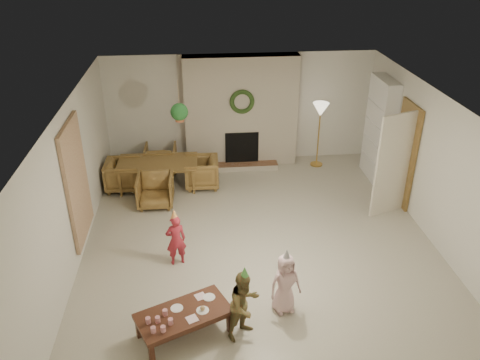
{
  "coord_description": "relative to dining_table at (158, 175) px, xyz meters",
  "views": [
    {
      "loc": [
        -1.0,
        -6.87,
        4.86
      ],
      "look_at": [
        -0.3,
        0.4,
        1.05
      ],
      "focal_mm": 36.1,
      "sensor_mm": 36.0,
      "label": 1
    }
  ],
  "objects": [
    {
      "name": "floor",
      "position": [
        1.84,
        -2.24,
        -0.29
      ],
      "size": [
        7.0,
        7.0,
        0.0
      ],
      "primitive_type": "plane",
      "color": "#B7B29E",
      "rests_on": "ground"
    },
    {
      "name": "ceiling",
      "position": [
        1.84,
        -2.24,
        2.21
      ],
      "size": [
        7.0,
        7.0,
        0.0
      ],
      "primitive_type": "plane",
      "rotation": [
        3.14,
        0.0,
        0.0
      ],
      "color": "white",
      "rests_on": "wall_back"
    },
    {
      "name": "wall_back",
      "position": [
        1.84,
        1.26,
        0.96
      ],
      "size": [
        7.0,
        0.0,
        7.0
      ],
      "primitive_type": "plane",
      "rotation": [
        1.57,
        0.0,
        0.0
      ],
      "color": "silver",
      "rests_on": "floor"
    },
    {
      "name": "wall_front",
      "position": [
        1.84,
        -5.74,
        0.96
      ],
      "size": [
        7.0,
        0.0,
        7.0
      ],
      "primitive_type": "plane",
      "rotation": [
        -1.57,
        0.0,
        0.0
      ],
      "color": "silver",
      "rests_on": "floor"
    },
    {
      "name": "wall_left",
      "position": [
        -1.16,
        -2.24,
        0.96
      ],
      "size": [
        0.0,
        7.0,
        7.0
      ],
      "primitive_type": "plane",
      "rotation": [
        1.57,
        0.0,
        1.57
      ],
      "color": "silver",
      "rests_on": "floor"
    },
    {
      "name": "wall_right",
      "position": [
        4.84,
        -2.24,
        0.96
      ],
      "size": [
        0.0,
        7.0,
        7.0
      ],
      "primitive_type": "plane",
      "rotation": [
        1.57,
        0.0,
        -1.57
      ],
      "color": "silver",
      "rests_on": "floor"
    },
    {
      "name": "fireplace_mass",
      "position": [
        1.84,
        1.06,
        0.96
      ],
      "size": [
        2.5,
        0.4,
        2.5
      ],
      "primitive_type": "cube",
      "color": "#561618",
      "rests_on": "floor"
    },
    {
      "name": "fireplace_hearth",
      "position": [
        1.84,
        0.71,
        -0.23
      ],
      "size": [
        1.6,
        0.3,
        0.12
      ],
      "primitive_type": "cube",
      "color": "#5C3019",
      "rests_on": "floor"
    },
    {
      "name": "fireplace_firebox",
      "position": [
        1.84,
        0.88,
        0.16
      ],
      "size": [
        0.75,
        0.12,
        0.75
      ],
      "primitive_type": "cube",
      "color": "black",
      "rests_on": "floor"
    },
    {
      "name": "fireplace_wreath",
      "position": [
        1.84,
        0.83,
        1.26
      ],
      "size": [
        0.54,
        0.1,
        0.54
      ],
      "primitive_type": "torus",
      "rotation": [
        1.57,
        0.0,
        0.0
      ],
      "color": "#203D16",
      "rests_on": "fireplace_mass"
    },
    {
      "name": "floor_lamp_base",
      "position": [
        3.57,
        0.76,
        -0.27
      ],
      "size": [
        0.28,
        0.28,
        0.03
      ],
      "primitive_type": "cylinder",
      "color": "gold",
      "rests_on": "floor"
    },
    {
      "name": "floor_lamp_post",
      "position": [
        3.57,
        0.76,
        0.41
      ],
      "size": [
        0.03,
        0.03,
        1.34
      ],
      "primitive_type": "cylinder",
      "color": "gold",
      "rests_on": "floor"
    },
    {
      "name": "floor_lamp_shade",
      "position": [
        3.57,
        0.76,
        1.05
      ],
      "size": [
        0.36,
        0.36,
        0.3
      ],
      "primitive_type": "cone",
      "rotation": [
        3.14,
        0.0,
        0.0
      ],
      "color": "beige",
      "rests_on": "floor_lamp_post"
    },
    {
      "name": "bookshelf_carcass",
      "position": [
        4.68,
        0.06,
        0.81
      ],
      "size": [
        0.3,
        1.0,
        2.2
      ],
      "primitive_type": "cube",
      "color": "white",
      "rests_on": "floor"
    },
    {
      "name": "bookshelf_shelf_a",
      "position": [
        4.66,
        0.06,
        0.16
      ],
      "size": [
        0.3,
        0.92,
        0.03
      ],
      "primitive_type": "cube",
      "color": "white",
      "rests_on": "bookshelf_carcass"
    },
    {
      "name": "bookshelf_shelf_b",
      "position": [
        4.66,
        0.06,
        0.56
      ],
      "size": [
        0.3,
        0.92,
        0.03
      ],
      "primitive_type": "cube",
      "color": "white",
      "rests_on": "bookshelf_carcass"
    },
    {
      "name": "bookshelf_shelf_c",
      "position": [
        4.66,
        0.06,
        0.96
      ],
      "size": [
        0.3,
        0.92,
        0.03
      ],
      "primitive_type": "cube",
      "color": "white",
      "rests_on": "bookshelf_carcass"
    },
    {
      "name": "bookshelf_shelf_d",
      "position": [
        4.66,
        0.06,
        1.36
      ],
      "size": [
        0.3,
        0.92,
        0.03
      ],
      "primitive_type": "cube",
      "color": "white",
      "rests_on": "bookshelf_carcass"
    },
    {
      "name": "books_row_lower",
      "position": [
        4.64,
        -0.09,
        0.3
      ],
      "size": [
        0.2,
        0.4,
        0.24
      ],
      "primitive_type": "cube",
      "color": "#B34A21",
      "rests_on": "bookshelf_shelf_a"
    },
    {
      "name": "books_row_mid",
      "position": [
        4.64,
        0.11,
        0.7
      ],
      "size": [
        0.2,
        0.44,
        0.24
      ],
      "primitive_type": "cube",
      "color": "navy",
      "rests_on": "bookshelf_shelf_b"
    },
    {
      "name": "books_row_upper",
      "position": [
        4.64,
        -0.04,
        1.09
      ],
      "size": [
        0.2,
        0.36,
        0.22
      ],
      "primitive_type": "cube",
      "color": "#AB7A24",
      "rests_on": "bookshelf_shelf_c"
    },
    {
      "name": "door_frame",
      "position": [
        4.8,
        -1.04,
        0.73
      ],
      "size": [
        0.05,
        0.86,
        2.04
      ],
      "primitive_type": "cube",
      "color": "olive",
      "rests_on": "floor"
    },
    {
      "name": "door_leaf",
      "position": [
        4.42,
        -1.42,
        0.71
      ],
      "size": [
        0.77,
        0.32,
        2.0
      ],
      "primitive_type": "cube",
      "rotation": [
        0.0,
        0.0,
        -1.22
      ],
      "color": "beige",
      "rests_on": "floor"
    },
    {
      "name": "curtain_panel",
      "position": [
        -1.12,
        -2.04,
        0.96
      ],
      "size": [
        0.06,
        1.2,
        2.0
      ],
      "primitive_type": "cube",
      "color": "#C8B18D",
      "rests_on": "wall_left"
    },
    {
      "name": "dining_table",
      "position": [
        0.0,
        0.0,
        0.0
      ],
      "size": [
        1.67,
        0.96,
        0.58
      ],
      "primitive_type": "imported",
      "rotation": [
        0.0,
        0.0,
        -0.02
      ],
      "color": "olive",
      "rests_on": "floor"
    },
    {
      "name": "dining_chair_near",
      "position": [
        -0.02,
        -0.72,
        0.03
      ],
      "size": [
        0.7,
        0.72,
        0.64
      ],
      "primitive_type": "imported",
      "rotation": [
        0.0,
        0.0,
        -0.02
      ],
      "color": "olive",
      "rests_on": "floor"
    },
    {
      "name": "dining_chair_far",
      "position": [
        0.02,
        0.72,
        0.03
      ],
      "size": [
        0.7,
        0.72,
        0.64
      ],
      "primitive_type": "imported",
      "rotation": [
        0.0,
        0.0,
        3.12
      ],
      "color": "olive",
      "rests_on": "floor"
    },
    {
      "name": "dining_chair_left",
      "position": [
        -0.72,
        0.02,
        0.03
      ],
      "size": [
        0.72,
        0.7,
        0.64
      ],
      "primitive_type": "imported",
      "rotation": [
        0.0,
        0.0,
        1.55
      ],
      "color": "olive",
      "rests_on": "floor"
    },
    {
      "name": "dining_chair_right",
      "position": [
        0.9,
        -0.02,
        0.03
      ],
      "size": [
        0.72,
        0.7,
        0.64
      ],
      "primitive_type": "imported",
      "rotation": [
        0.0,
        0.0,
        -1.59
      ],
      "color": "olive",
      "rests_on": "floor"
    },
    {
      "name": "hanging_plant_cord",
      "position": [
        0.54,
        -0.74,
        1.86
      ],
      "size": [
        0.01,
        0.01,
        0.7
      ],
      "primitive_type": "cylinder",
      "color": "tan",
      "rests_on": "ceiling"
    },
    {
      "name": "hanging_plant_pot",
      "position": [
        0.54,
        -0.74,
        1.51
      ],
      "size": [
        0.16,
        0.16,
        0.12
      ],
      "primitive_type": "cylinder",
      "color": "#B05D39",
      "rests_on": "hanging_plant_cord"
    },
    {
      "name": "hanging_plant_foliage",
      "position": [
        0.54,
        -0.74,
        1.63
      ],
      "size": [
        0.32,
        0.32,
        0.32
      ],
      "primitive_type": "sphere",
      "color": "#194B1F",
      "rests_on": "hanging_plant_pot"
    },
    {
      "name": "coffee_table_top",
      "position": [
        0.56,
        -4.24,
        0.06
      ],
      "size": [
        1.36,
        1.06,
        0.06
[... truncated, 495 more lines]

